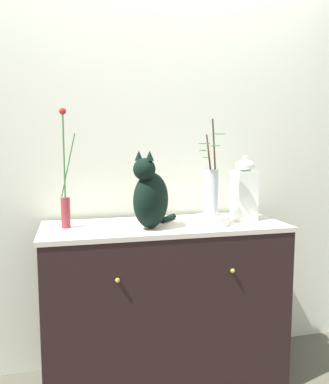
{
  "coord_description": "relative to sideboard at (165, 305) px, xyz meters",
  "views": [
    {
      "loc": [
        -0.5,
        -2.02,
        1.36
      ],
      "look_at": [
        0.0,
        0.0,
        1.12
      ],
      "focal_mm": 35.6,
      "sensor_mm": 36.0,
      "label": 1
    }
  ],
  "objects": [
    {
      "name": "ground_plane",
      "position": [
        0.0,
        0.0,
        -0.47
      ],
      "size": [
        6.0,
        6.0,
        0.0
      ],
      "primitive_type": "plane",
      "color": "#514F42"
    },
    {
      "name": "wall_back",
      "position": [
        0.0,
        0.33,
        0.83
      ],
      "size": [
        4.4,
        0.08,
        2.6
      ],
      "primitive_type": "cube",
      "color": "silver",
      "rests_on": "ground_plane"
    },
    {
      "name": "sideboard",
      "position": [
        0.0,
        0.0,
        0.0
      ],
      "size": [
        1.34,
        0.54,
        0.94
      ],
      "color": "black",
      "rests_on": "ground_plane"
    },
    {
      "name": "cat_sitting",
      "position": [
        -0.1,
        -0.08,
        0.64
      ],
      "size": [
        0.34,
        0.37,
        0.41
      ],
      "color": "black",
      "rests_on": "sideboard"
    },
    {
      "name": "vase_slim_green",
      "position": [
        -0.53,
        0.03,
        0.63
      ],
      "size": [
        0.08,
        0.05,
        0.63
      ],
      "color": "maroon",
      "rests_on": "sideboard"
    },
    {
      "name": "bowl_porcelain",
      "position": [
        0.25,
        -0.07,
        0.49
      ],
      "size": [
        0.21,
        0.21,
        0.05
      ],
      "primitive_type": "cylinder",
      "color": "white",
      "rests_on": "sideboard"
    },
    {
      "name": "vase_glass_clear",
      "position": [
        0.24,
        -0.08,
        0.66
      ],
      "size": [
        0.15,
        0.11,
        0.53
      ],
      "color": "silver",
      "rests_on": "bowl_porcelain"
    },
    {
      "name": "jar_lidded_porcelain",
      "position": [
        0.48,
        0.01,
        0.64
      ],
      "size": [
        0.12,
        0.12,
        0.38
      ],
      "color": "white",
      "rests_on": "sideboard"
    }
  ]
}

